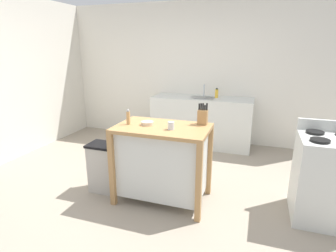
# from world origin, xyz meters

# --- Properties ---
(ground_plane) EXTENTS (6.06, 6.06, 0.00)m
(ground_plane) POSITION_xyz_m (0.00, 0.00, 0.00)
(ground_plane) COLOR gray
(ground_plane) RESTS_ON ground
(wall_back) EXTENTS (5.06, 0.10, 2.60)m
(wall_back) POSITION_xyz_m (0.00, 2.44, 1.30)
(wall_back) COLOR silver
(wall_back) RESTS_ON ground
(wall_left) EXTENTS (0.10, 3.04, 2.60)m
(wall_left) POSITION_xyz_m (-2.53, 0.92, 1.30)
(wall_left) COLOR silver
(wall_left) RESTS_ON ground
(kitchen_island) EXTENTS (1.06, 0.66, 0.92)m
(kitchen_island) POSITION_xyz_m (0.24, 0.05, 0.51)
(kitchen_island) COLOR #AD7F4C
(kitchen_island) RESTS_ON ground
(knife_block) EXTENTS (0.11, 0.09, 0.25)m
(knife_block) POSITION_xyz_m (0.65, 0.28, 1.01)
(knife_block) COLOR #AD7F4C
(knife_block) RESTS_ON kitchen_island
(bowl_ceramic_small) EXTENTS (0.14, 0.14, 0.04)m
(bowl_ceramic_small) POSITION_xyz_m (0.06, 0.06, 0.94)
(bowl_ceramic_small) COLOR beige
(bowl_ceramic_small) RESTS_ON kitchen_island
(drinking_cup) EXTENTS (0.07, 0.07, 0.09)m
(drinking_cup) POSITION_xyz_m (0.37, -0.03, 0.96)
(drinking_cup) COLOR silver
(drinking_cup) RESTS_ON kitchen_island
(pepper_grinder) EXTENTS (0.04, 0.04, 0.18)m
(pepper_grinder) POSITION_xyz_m (-0.16, 0.01, 1.00)
(pepper_grinder) COLOR tan
(pepper_grinder) RESTS_ON kitchen_island
(trash_bin) EXTENTS (0.36, 0.28, 0.63)m
(trash_bin) POSITION_xyz_m (-0.53, 0.01, 0.32)
(trash_bin) COLOR #B7B2A8
(trash_bin) RESTS_ON ground
(sink_counter) EXTENTS (1.81, 0.60, 0.90)m
(sink_counter) POSITION_xyz_m (0.27, 2.09, 0.45)
(sink_counter) COLOR silver
(sink_counter) RESTS_ON ground
(sink_faucet) EXTENTS (0.02, 0.02, 0.22)m
(sink_faucet) POSITION_xyz_m (0.27, 2.23, 1.01)
(sink_faucet) COLOR #B7BCC1
(sink_faucet) RESTS_ON sink_counter
(bottle_spray_cleaner) EXTENTS (0.06, 0.06, 0.18)m
(bottle_spray_cleaner) POSITION_xyz_m (0.52, 2.16, 0.98)
(bottle_spray_cleaner) COLOR yellow
(bottle_spray_cleaner) RESTS_ON sink_counter
(stove) EXTENTS (0.60, 0.60, 1.02)m
(stove) POSITION_xyz_m (1.98, 0.24, 0.46)
(stove) COLOR silver
(stove) RESTS_ON ground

